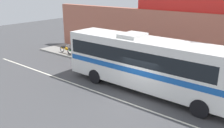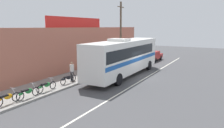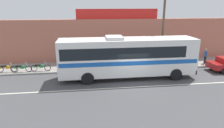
# 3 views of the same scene
# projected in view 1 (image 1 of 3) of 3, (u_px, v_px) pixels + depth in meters

# --- Properties ---
(ground_plane) EXTENTS (70.00, 70.00, 0.00)m
(ground_plane) POSITION_uv_depth(u_px,v_px,m) (137.00, 99.00, 15.02)
(ground_plane) COLOR #444447
(sidewalk_slab) EXTENTS (30.00, 3.60, 0.14)m
(sidewalk_slab) POSITION_uv_depth(u_px,v_px,m) (173.00, 75.00, 18.86)
(sidewalk_slab) COLOR gray
(sidewalk_slab) RESTS_ON ground_plane
(storefront_facade) EXTENTS (30.00, 0.70, 4.80)m
(storefront_facade) POSITION_uv_depth(u_px,v_px,m) (186.00, 41.00, 19.72)
(storefront_facade) COLOR #B26651
(storefront_facade) RESTS_ON ground_plane
(storefront_billboard) EXTENTS (9.14, 0.12, 1.10)m
(storefront_billboard) POSITION_uv_depth(u_px,v_px,m) (187.00, 5.00, 18.93)
(storefront_billboard) COLOR red
(storefront_billboard) RESTS_ON storefront_facade
(road_center_stripe) EXTENTS (30.00, 0.14, 0.01)m
(road_center_stripe) POSITION_uv_depth(u_px,v_px,m) (129.00, 103.00, 14.42)
(road_center_stripe) COLOR silver
(road_center_stripe) RESTS_ON ground_plane
(intercity_bus) EXTENTS (11.93, 2.65, 3.78)m
(intercity_bus) POSITION_uv_depth(u_px,v_px,m) (146.00, 61.00, 15.64)
(intercity_bus) COLOR white
(intercity_bus) RESTS_ON ground_plane
(motorcycle_green) EXTENTS (1.95, 0.56, 0.94)m
(motorcycle_green) POSITION_uv_depth(u_px,v_px,m) (108.00, 59.00, 21.26)
(motorcycle_green) COLOR black
(motorcycle_green) RESTS_ON sidewalk_slab
(motorcycle_black) EXTENTS (1.88, 0.56, 0.94)m
(motorcycle_black) POSITION_uv_depth(u_px,v_px,m) (74.00, 52.00, 23.67)
(motorcycle_black) COLOR black
(motorcycle_black) RESTS_ON sidewalk_slab
(motorcycle_blue) EXTENTS (1.90, 0.56, 0.94)m
(motorcycle_blue) POSITION_uv_depth(u_px,v_px,m) (87.00, 54.00, 22.71)
(motorcycle_blue) COLOR black
(motorcycle_blue) RESTS_ON sidewalk_slab
(motorcycle_red) EXTENTS (1.83, 0.56, 0.94)m
(motorcycle_red) POSITION_uv_depth(u_px,v_px,m) (66.00, 49.00, 24.63)
(motorcycle_red) COLOR black
(motorcycle_red) RESTS_ON sidewalk_slab
(pedestrian_far_right) EXTENTS (0.30, 0.48, 1.68)m
(pedestrian_far_right) POSITION_uv_depth(u_px,v_px,m) (162.00, 61.00, 18.92)
(pedestrian_far_right) COLOR navy
(pedestrian_far_right) RESTS_ON sidewalk_slab
(pedestrian_far_left) EXTENTS (0.30, 0.48, 1.67)m
(pedestrian_far_left) POSITION_uv_depth(u_px,v_px,m) (120.00, 54.00, 20.80)
(pedestrian_far_left) COLOR black
(pedestrian_far_left) RESTS_ON sidewalk_slab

